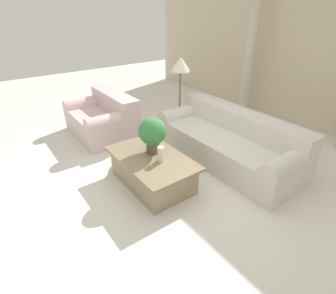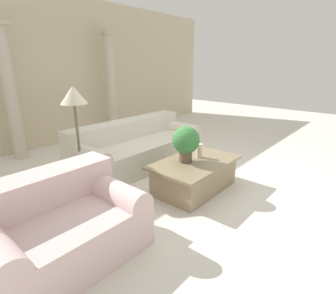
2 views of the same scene
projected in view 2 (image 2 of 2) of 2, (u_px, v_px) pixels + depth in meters
ground_plane at (180, 179)px, 4.25m from camera, size 16.00×16.00×0.00m
wall_back at (62, 72)px, 5.85m from camera, size 10.00×0.06×3.20m
sofa_long at (137, 147)px, 4.78m from camera, size 2.47×0.99×0.79m
loveseat at (59, 225)px, 2.47m from camera, size 1.44×0.99×0.79m
coffee_table at (194, 175)px, 3.84m from camera, size 1.32×0.82×0.44m
potted_plant at (186, 141)px, 3.66m from camera, size 0.39×0.39×0.52m
pillar_candle at (199, 151)px, 3.88m from camera, size 0.09×0.09×0.21m
floor_lamp at (74, 101)px, 3.57m from camera, size 0.37×0.37×1.50m
column_left at (10, 93)px, 4.78m from camera, size 0.31×0.31×2.47m
column_right at (111, 85)px, 6.41m from camera, size 0.31×0.31×2.47m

